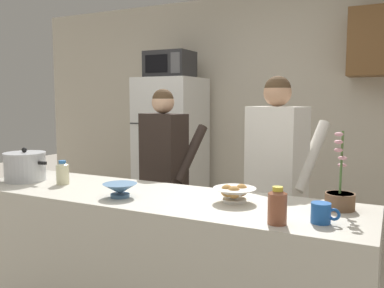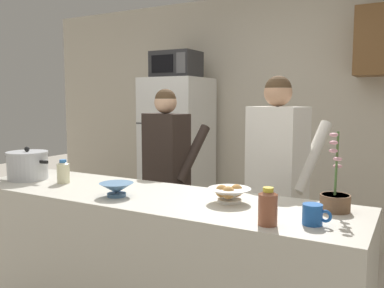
% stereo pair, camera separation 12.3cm
% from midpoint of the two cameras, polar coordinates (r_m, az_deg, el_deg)
% --- Properties ---
extents(back_wall_unit, '(6.00, 0.48, 2.60)m').
position_cam_midpoint_polar(back_wall_unit, '(4.39, 11.96, 4.99)').
color(back_wall_unit, beige).
rests_on(back_wall_unit, ground).
extents(kitchen_island, '(2.50, 0.68, 0.92)m').
position_cam_midpoint_polar(kitchen_island, '(2.60, -7.12, -17.01)').
color(kitchen_island, beige).
rests_on(kitchen_island, ground).
extents(refrigerator, '(0.64, 0.68, 1.72)m').
position_cam_midpoint_polar(refrigerator, '(4.48, -3.71, -1.78)').
color(refrigerator, white).
rests_on(refrigerator, ground).
extents(microwave, '(0.48, 0.37, 0.28)m').
position_cam_midpoint_polar(microwave, '(4.43, -3.95, 11.07)').
color(microwave, '#2D2D30').
rests_on(microwave, refrigerator).
extents(person_near_pot, '(0.56, 0.51, 1.57)m').
position_cam_midpoint_polar(person_near_pot, '(3.38, -4.96, -2.46)').
color(person_near_pot, '#33384C').
rests_on(person_near_pot, ground).
extents(person_by_sink, '(0.60, 0.55, 1.65)m').
position_cam_midpoint_polar(person_by_sink, '(2.92, 10.64, -2.80)').
color(person_by_sink, black).
rests_on(person_by_sink, ground).
extents(cooking_pot, '(0.40, 0.28, 0.23)m').
position_cam_midpoint_polar(cooking_pot, '(3.08, -23.50, -2.92)').
color(cooking_pot, silver).
rests_on(cooking_pot, kitchen_island).
extents(coffee_mug, '(0.13, 0.09, 0.10)m').
position_cam_midpoint_polar(coffee_mug, '(1.95, 16.03, -9.33)').
color(coffee_mug, '#1E59B2').
rests_on(coffee_mug, kitchen_island).
extents(bread_bowl, '(0.24, 0.24, 0.10)m').
position_cam_midpoint_polar(bread_bowl, '(2.25, 4.43, -6.93)').
color(bread_bowl, white).
rests_on(bread_bowl, kitchen_island).
extents(empty_bowl, '(0.20, 0.20, 0.08)m').
position_cam_midpoint_polar(empty_bowl, '(2.41, -11.56, -6.27)').
color(empty_bowl, '#4C7299').
rests_on(empty_bowl, kitchen_island).
extents(bottle_near_edge, '(0.08, 0.08, 0.16)m').
position_cam_midpoint_polar(bottle_near_edge, '(2.87, -18.93, -3.82)').
color(bottle_near_edge, beige).
rests_on(bottle_near_edge, kitchen_island).
extents(bottle_mid_counter, '(0.09, 0.09, 0.17)m').
position_cam_midpoint_polar(bottle_mid_counter, '(1.88, 10.08, -8.56)').
color(bottle_mid_counter, brown).
rests_on(bottle_mid_counter, kitchen_island).
extents(potted_orchid, '(0.15, 0.15, 0.41)m').
position_cam_midpoint_polar(potted_orchid, '(2.21, 18.59, -7.10)').
color(potted_orchid, brown).
rests_on(potted_orchid, kitchen_island).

